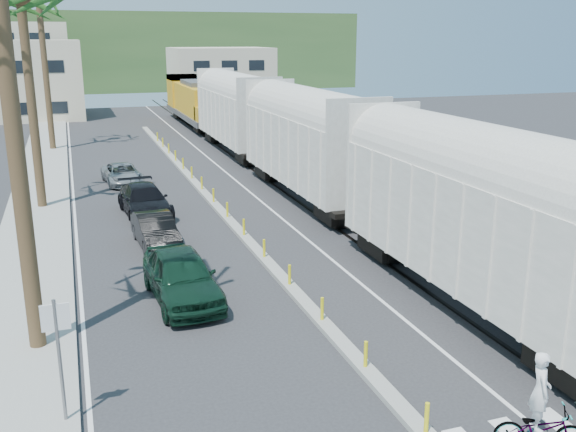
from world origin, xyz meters
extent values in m
plane|color=#28282B|center=(0.00, 0.00, 0.00)|extent=(140.00, 140.00, 0.00)
cube|color=gray|center=(-8.50, 25.00, 0.07)|extent=(3.00, 90.00, 0.15)
cube|color=black|center=(4.28, 28.00, 0.03)|extent=(0.12, 100.00, 0.06)
cube|color=black|center=(5.72, 28.00, 0.03)|extent=(0.12, 100.00, 0.06)
cube|color=gray|center=(0.00, 20.00, 0.07)|extent=(0.45, 60.00, 0.15)
cylinder|color=yellow|center=(0.00, -1.00, 0.50)|extent=(0.10, 0.10, 0.70)
cylinder|color=yellow|center=(0.00, 2.00, 0.50)|extent=(0.10, 0.10, 0.70)
cylinder|color=yellow|center=(0.00, 5.00, 0.50)|extent=(0.10, 0.10, 0.70)
cylinder|color=yellow|center=(0.00, 8.00, 0.50)|extent=(0.10, 0.10, 0.70)
cylinder|color=yellow|center=(0.00, 11.00, 0.50)|extent=(0.10, 0.10, 0.70)
cylinder|color=yellow|center=(0.00, 14.00, 0.50)|extent=(0.10, 0.10, 0.70)
cylinder|color=yellow|center=(0.00, 17.00, 0.50)|extent=(0.10, 0.10, 0.70)
cylinder|color=yellow|center=(0.00, 20.00, 0.50)|extent=(0.10, 0.10, 0.70)
cylinder|color=yellow|center=(0.00, 23.00, 0.50)|extent=(0.10, 0.10, 0.70)
cylinder|color=yellow|center=(0.00, 26.00, 0.50)|extent=(0.10, 0.10, 0.70)
cylinder|color=yellow|center=(0.00, 29.00, 0.50)|extent=(0.10, 0.10, 0.70)
cylinder|color=yellow|center=(0.00, 32.00, 0.50)|extent=(0.10, 0.10, 0.70)
cylinder|color=yellow|center=(0.00, 35.00, 0.50)|extent=(0.10, 0.10, 0.70)
cylinder|color=yellow|center=(0.00, 38.00, 0.50)|extent=(0.10, 0.10, 0.70)
cylinder|color=yellow|center=(0.00, 41.00, 0.50)|extent=(0.10, 0.10, 0.70)
cube|color=silver|center=(-6.80, 25.00, 0.00)|extent=(0.12, 90.00, 0.01)
cube|color=silver|center=(2.50, 25.00, 0.00)|extent=(0.12, 90.00, 0.01)
cube|color=#B9B5AA|center=(5.00, 4.81, 2.70)|extent=(3.00, 12.88, 3.40)
cylinder|color=#B9B5AA|center=(5.00, 4.81, 4.40)|extent=(2.90, 12.58, 2.90)
cube|color=black|center=(5.00, 4.81, 0.50)|extent=(2.60, 12.88, 1.00)
cube|color=#B9B5AA|center=(5.00, 19.81, 2.70)|extent=(3.00, 12.88, 3.40)
cylinder|color=#B9B5AA|center=(5.00, 19.81, 4.40)|extent=(2.90, 12.58, 2.90)
cube|color=black|center=(5.00, 19.81, 0.50)|extent=(2.60, 12.88, 1.00)
cube|color=#B9B5AA|center=(5.00, 34.81, 2.70)|extent=(3.00, 12.88, 3.40)
cylinder|color=#B9B5AA|center=(5.00, 34.81, 4.40)|extent=(2.90, 12.58, 2.90)
cube|color=black|center=(5.00, 34.81, 0.50)|extent=(2.60, 12.88, 1.00)
cube|color=#4C4C4F|center=(5.00, 50.81, 1.05)|extent=(3.00, 17.00, 0.50)
cube|color=#C88313|center=(5.00, 49.81, 2.60)|extent=(2.70, 12.24, 2.60)
cube|color=#C88313|center=(5.00, 56.59, 2.90)|extent=(3.00, 3.74, 3.20)
cube|color=black|center=(5.00, 50.81, 0.45)|extent=(2.60, 13.60, 0.90)
cylinder|color=brown|center=(-8.00, 6.00, 5.50)|extent=(0.44, 0.44, 11.00)
cylinder|color=brown|center=(-8.30, 22.00, 5.00)|extent=(0.44, 0.44, 10.00)
cylinder|color=brown|center=(-8.00, 40.00, 6.00)|extent=(0.44, 0.44, 12.00)
cylinder|color=slate|center=(-7.30, 2.00, 1.50)|extent=(0.08, 0.08, 3.00)
cube|color=silver|center=(-7.30, 2.00, 2.60)|extent=(0.60, 0.04, 0.60)
cube|color=beige|center=(-11.00, 62.00, 4.00)|extent=(12.00, 10.00, 8.00)
cube|color=beige|center=(-13.00, 78.00, 5.00)|extent=(14.00, 12.00, 10.00)
cube|color=beige|center=(12.00, 70.00, 3.50)|extent=(12.00, 10.00, 7.00)
cube|color=#385628|center=(0.00, 100.00, 6.00)|extent=(80.00, 20.00, 12.00)
imported|color=black|center=(-3.65, 8.16, 0.83)|extent=(2.55, 5.13, 1.67)
imported|color=black|center=(-3.71, 14.12, 0.67)|extent=(1.92, 4.24, 1.34)
imported|color=black|center=(-3.56, 19.11, 0.72)|extent=(2.83, 5.31, 1.45)
imported|color=#9C9EA1|center=(-3.99, 26.47, 0.59)|extent=(2.75, 4.61, 1.18)
imported|color=#9EA0A5|center=(2.01, -2.10, 0.49)|extent=(2.05, 2.35, 0.98)
imported|color=white|center=(1.91, -2.10, 1.40)|extent=(0.93, 0.88, 1.70)
camera|label=1|loc=(-6.66, -11.38, 8.32)|focal=40.00mm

